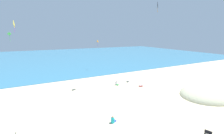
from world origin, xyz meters
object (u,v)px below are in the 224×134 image
at_px(beach_chair_far_right, 208,134).
at_px(cooler_box, 141,86).
at_px(kite_black, 158,5).
at_px(person_0, 113,120).
at_px(kite_yellow, 14,24).
at_px(person_2, 116,83).
at_px(kite_green, 9,34).
at_px(kite_orange, 98,41).

bearing_deg(beach_chair_far_right, cooler_box, -127.07).
distance_m(cooler_box, kite_black, 13.74).
xyz_separation_m(person_0, kite_yellow, (-7.81, 12.64, 8.81)).
height_order(person_2, kite_yellow, kite_yellow).
xyz_separation_m(person_0, kite_green, (-8.68, 14.31, 7.55)).
distance_m(person_2, kite_orange, 13.46).
relative_size(beach_chair_far_right, kite_yellow, 0.52).
height_order(beach_chair_far_right, person_0, person_0).
height_order(cooler_box, person_2, person_2).
bearing_deg(person_0, cooler_box, 20.75).
height_order(cooler_box, kite_yellow, kite_yellow).
relative_size(person_2, kite_orange, 0.47).
distance_m(beach_chair_far_right, person_0, 7.53).
bearing_deg(person_0, kite_green, 103.38).
xyz_separation_m(cooler_box, kite_green, (-16.86, 7.78, 7.68)).
bearing_deg(kite_orange, person_2, -97.72).
distance_m(cooler_box, kite_green, 20.10).
height_order(beach_chair_far_right, kite_black, kite_black).
bearing_deg(kite_yellow, kite_black, -8.91).
bearing_deg(person_2, kite_orange, 154.13).
bearing_deg(kite_orange, kite_green, -157.60).
bearing_deg(kite_green, cooler_box, -24.75).
xyz_separation_m(kite_black, kite_green, (-21.90, 4.97, -4.79)).
height_order(beach_chair_far_right, kite_orange, kite_orange).
bearing_deg(kite_yellow, cooler_box, -20.88).
relative_size(kite_orange, kite_yellow, 1.07).
xyz_separation_m(kite_orange, kite_black, (6.42, -11.35, 6.14)).
xyz_separation_m(kite_yellow, kite_black, (21.02, -3.29, 3.53)).
relative_size(beach_chair_far_right, kite_orange, 0.48).
xyz_separation_m(person_0, kite_black, (13.21, 9.34, 12.34)).
height_order(beach_chair_far_right, kite_green, kite_green).
height_order(person_0, person_2, person_2).
distance_m(cooler_box, kite_yellow, 19.31).
relative_size(kite_orange, kite_black, 0.93).
xyz_separation_m(person_0, person_2, (5.19, 8.84, 0.03)).
height_order(cooler_box, person_0, person_0).
bearing_deg(cooler_box, kite_yellow, 159.12).
xyz_separation_m(kite_orange, kite_yellow, (-14.60, -8.05, 2.61)).
relative_size(cooler_box, person_0, 0.93).
bearing_deg(kite_yellow, kite_green, 117.55).
bearing_deg(kite_green, kite_orange, 22.40).
relative_size(person_2, kite_black, 0.44).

